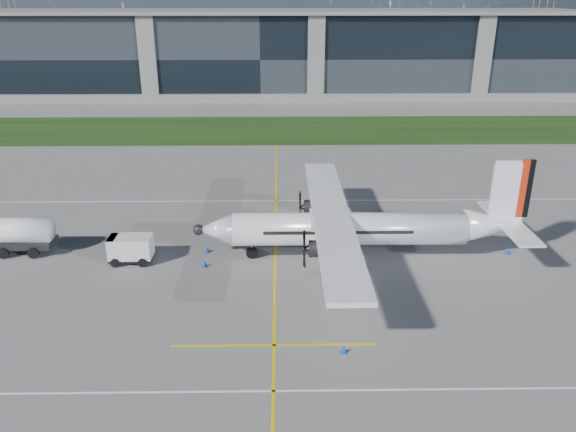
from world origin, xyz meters
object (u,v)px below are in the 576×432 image
(safety_cone_portwing, at_px, (344,349))
(baggage_tug, at_px, (131,249))
(safety_cone_nose_stbd, at_px, (207,249))
(safety_cone_stbdwing, at_px, (317,197))
(safety_cone_nose_port, at_px, (205,264))
(ground_crew_person, at_px, (118,251))
(pylon_east, at_px, (543,4))
(safety_cone_tail, at_px, (508,251))
(pylon_west, at_px, (4,4))
(turboprop_aircraft, at_px, (362,211))

(safety_cone_portwing, bearing_deg, baggage_tug, 141.46)
(safety_cone_nose_stbd, distance_m, safety_cone_stbdwing, 15.16)
(safety_cone_nose_port, bearing_deg, ground_crew_person, 174.11)
(pylon_east, height_order, safety_cone_portwing, pylon_east)
(safety_cone_stbdwing, bearing_deg, baggage_tug, -137.94)
(safety_cone_tail, bearing_deg, safety_cone_stbdwing, 138.13)
(baggage_tug, relative_size, safety_cone_nose_stbd, 6.74)
(baggage_tug, bearing_deg, ground_crew_person, -161.93)
(ground_crew_person, xyz_separation_m, safety_cone_portwing, (15.66, -11.49, -0.80))
(safety_cone_nose_port, bearing_deg, pylon_west, 118.05)
(safety_cone_tail, distance_m, safety_cone_stbdwing, 18.85)
(safety_cone_stbdwing, bearing_deg, safety_cone_nose_stbd, -128.29)
(baggage_tug, height_order, safety_cone_stbdwing, baggage_tug)
(safety_cone_portwing, bearing_deg, safety_cone_stbdwing, 89.74)
(safety_cone_tail, relative_size, safety_cone_stbdwing, 1.00)
(turboprop_aircraft, relative_size, safety_cone_portwing, 51.56)
(turboprop_aircraft, height_order, ground_crew_person, turboprop_aircraft)
(safety_cone_tail, bearing_deg, pylon_east, 66.09)
(turboprop_aircraft, distance_m, safety_cone_nose_stbd, 12.42)
(pylon_east, distance_m, ground_crew_person, 173.45)
(turboprop_aircraft, bearing_deg, pylon_east, 62.42)
(turboprop_aircraft, bearing_deg, safety_cone_nose_stbd, 174.61)
(baggage_tug, height_order, safety_cone_nose_stbd, baggage_tug)
(turboprop_aircraft, height_order, safety_cone_portwing, turboprop_aircraft)
(ground_crew_person, xyz_separation_m, safety_cone_stbdwing, (15.78, 13.73, -0.80))
(turboprop_aircraft, distance_m, baggage_tug, 17.58)
(safety_cone_nose_port, bearing_deg, safety_cone_nose_stbd, 92.01)
(safety_cone_tail, xyz_separation_m, safety_cone_nose_stbd, (-23.43, 0.69, 0.00))
(pylon_east, xyz_separation_m, safety_cone_nose_port, (-87.24, -145.95, -14.75))
(safety_cone_nose_port, distance_m, safety_cone_portwing, 14.20)
(baggage_tug, bearing_deg, safety_cone_tail, 1.70)
(baggage_tug, relative_size, safety_cone_tail, 6.74)
(ground_crew_person, bearing_deg, safety_cone_nose_port, -93.47)
(turboprop_aircraft, distance_m, safety_cone_nose_port, 12.37)
(ground_crew_person, bearing_deg, safety_cone_portwing, -123.85)
(turboprop_aircraft, bearing_deg, baggage_tug, -178.58)
(safety_cone_nose_stbd, relative_size, safety_cone_stbdwing, 1.00)
(pylon_west, xyz_separation_m, safety_cone_nose_stbd, (77.67, -143.45, -14.75))
(pylon_west, xyz_separation_m, safety_cone_stbdwing, (87.06, -131.55, -14.75))
(pylon_west, xyz_separation_m, baggage_tug, (72.16, -145.00, -13.99))
(safety_cone_stbdwing, bearing_deg, pylon_east, 59.36)
(pylon_east, bearing_deg, safety_cone_portwing, -116.47)
(turboprop_aircraft, bearing_deg, safety_cone_stbdwing, 100.62)
(pylon_west, height_order, baggage_tug, pylon_west)
(ground_crew_person, distance_m, safety_cone_portwing, 19.44)
(pylon_east, bearing_deg, baggage_tug, -122.63)
(ground_crew_person, bearing_deg, pylon_west, 28.55)
(pylon_east, xyz_separation_m, safety_cone_tail, (-63.90, -144.13, -14.75))
(safety_cone_nose_port, bearing_deg, turboprop_aircraft, 6.72)
(safety_cone_stbdwing, bearing_deg, turboprop_aircraft, -79.38)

